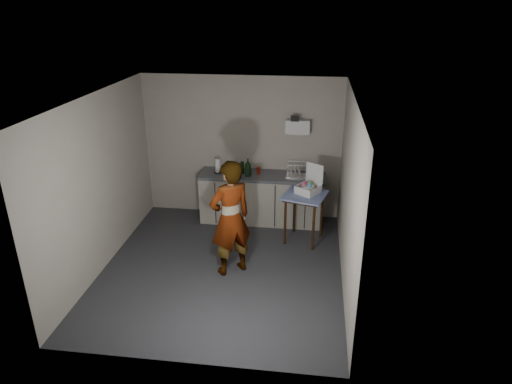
# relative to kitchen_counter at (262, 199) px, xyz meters

# --- Properties ---
(ground) EXTENTS (4.00, 4.00, 0.00)m
(ground) POSITION_rel_kitchen_counter_xyz_m (-0.40, -1.70, -0.43)
(ground) COLOR #2D2D32
(ground) RESTS_ON ground
(wall_back) EXTENTS (3.60, 0.02, 2.60)m
(wall_back) POSITION_rel_kitchen_counter_xyz_m (-0.40, 0.29, 0.87)
(wall_back) COLOR #B0A899
(wall_back) RESTS_ON ground
(wall_right) EXTENTS (0.02, 4.00, 2.60)m
(wall_right) POSITION_rel_kitchen_counter_xyz_m (1.39, -1.70, 0.87)
(wall_right) COLOR #B0A899
(wall_right) RESTS_ON ground
(wall_left) EXTENTS (0.02, 4.00, 2.60)m
(wall_left) POSITION_rel_kitchen_counter_xyz_m (-2.19, -1.70, 0.87)
(wall_left) COLOR #B0A899
(wall_left) RESTS_ON ground
(ceiling) EXTENTS (3.60, 4.00, 0.01)m
(ceiling) POSITION_rel_kitchen_counter_xyz_m (-0.40, -1.70, 2.17)
(ceiling) COLOR white
(ceiling) RESTS_ON wall_back
(kitchen_counter) EXTENTS (2.24, 0.62, 0.91)m
(kitchen_counter) POSITION_rel_kitchen_counter_xyz_m (0.00, 0.00, 0.00)
(kitchen_counter) COLOR black
(kitchen_counter) RESTS_ON ground
(wall_shelf) EXTENTS (0.42, 0.18, 0.37)m
(wall_shelf) POSITION_rel_kitchen_counter_xyz_m (0.60, 0.22, 1.32)
(wall_shelf) COLOR white
(wall_shelf) RESTS_ON ground
(side_table) EXTENTS (0.81, 0.81, 0.85)m
(side_table) POSITION_rel_kitchen_counter_xyz_m (0.79, -0.66, 0.31)
(side_table) COLOR #391C0D
(side_table) RESTS_ON ground
(standing_man) EXTENTS (0.77, 0.73, 1.76)m
(standing_man) POSITION_rel_kitchen_counter_xyz_m (-0.25, -1.76, 0.46)
(standing_man) COLOR #B2A593
(standing_man) RESTS_ON ground
(soap_bottle) EXTENTS (0.12, 0.13, 0.32)m
(soap_bottle) POSITION_rel_kitchen_counter_xyz_m (-0.23, -0.10, 0.64)
(soap_bottle) COLOR black
(soap_bottle) RESTS_ON kitchen_counter
(soda_can) EXTENTS (0.07, 0.07, 0.12)m
(soda_can) POSITION_rel_kitchen_counter_xyz_m (-0.06, 0.03, 0.54)
(soda_can) COLOR red
(soda_can) RESTS_ON kitchen_counter
(dark_bottle) EXTENTS (0.06, 0.06, 0.22)m
(dark_bottle) POSITION_rel_kitchen_counter_xyz_m (-0.35, 0.00, 0.59)
(dark_bottle) COLOR black
(dark_bottle) RESTS_ON kitchen_counter
(paper_towel) EXTENTS (0.15, 0.15, 0.27)m
(paper_towel) POSITION_rel_kitchen_counter_xyz_m (-0.79, -0.00, 0.61)
(paper_towel) COLOR black
(paper_towel) RESTS_ON kitchen_counter
(dish_rack) EXTENTS (0.35, 0.26, 0.25)m
(dish_rack) POSITION_rel_kitchen_counter_xyz_m (0.60, 0.00, 0.54)
(dish_rack) COLOR white
(dish_rack) RESTS_ON kitchen_counter
(bakery_box) EXTENTS (0.47, 0.47, 0.47)m
(bakery_box) POSITION_rel_kitchen_counter_xyz_m (0.84, -0.59, 0.53)
(bakery_box) COLOR white
(bakery_box) RESTS_ON side_table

